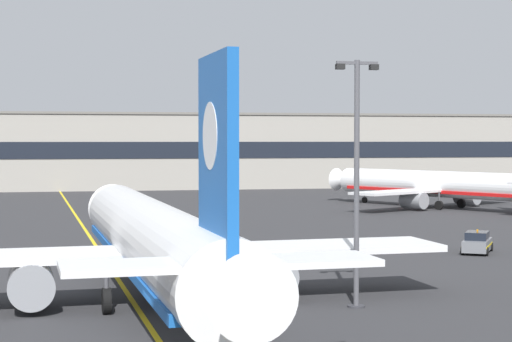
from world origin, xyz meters
The scene contains 7 objects.
taxiway_centreline centered at (0.00, 30.00, 0.00)m, with size 0.30×180.00×0.01m, color yellow.
airliner_foreground centered at (1.77, 11.18, 3.37)m, with size 32.21×41.51×11.65m.
airliner_background centered at (43.09, 69.63, 2.92)m, with size 26.25×32.72×10.09m.
apron_lamp_post centered at (11.94, 8.37, 6.65)m, with size 2.24×0.90×12.69m.
service_car_second centered at (27.87, 27.54, 0.77)m, with size 3.78×4.51×1.79m.
safety_cone_by_nose_gear centered at (3.45, 28.47, 0.26)m, with size 0.44×0.44×0.55m.
terminal_building centered at (3.11, 121.88, 6.62)m, with size 164.13×12.40×13.22m.
Camera 1 is at (-2.56, -35.55, 8.65)m, focal length 63.10 mm.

